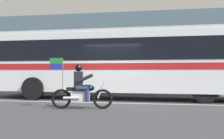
{
  "coord_description": "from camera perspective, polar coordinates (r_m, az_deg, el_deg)",
  "views": [
    {
      "loc": [
        2.09,
        -11.52,
        1.29
      ],
      "look_at": [
        0.16,
        -0.78,
        1.39
      ],
      "focal_mm": 43.08,
      "sensor_mm": 36.0,
      "label": 1
    }
  ],
  "objects": [
    {
      "name": "lane_center_stripe",
      "position": [
        11.19,
        -0.66,
        -7.1
      ],
      "size": [
        26.6,
        0.14,
        0.01
      ],
      "primitive_type": "cube",
      "color": "silver",
      "rests_on": "ground_plane"
    },
    {
      "name": "motorcycle_with_rider",
      "position": [
        9.46,
        -6.55,
        -4.28
      ],
      "size": [
        2.17,
        0.72,
        1.78
      ],
      "color": "black",
      "rests_on": "ground_plane"
    },
    {
      "name": "sidewalk_curb",
      "position": [
        16.8,
        3.01,
        -4.64
      ],
      "size": [
        28.0,
        3.8,
        0.15
      ],
      "primitive_type": "cube",
      "color": "#A39E93",
      "rests_on": "ground_plane"
    },
    {
      "name": "ground_plane",
      "position": [
        11.78,
        -0.11,
        -6.78
      ],
      "size": [
        60.0,
        60.0,
        0.0
      ],
      "primitive_type": "plane",
      "color": "#3D3D3F"
    },
    {
      "name": "fire_hydrant",
      "position": [
        15.86,
        2.96,
        -3.28
      ],
      "size": [
        0.22,
        0.3,
        0.75
      ],
      "color": "#4C8C3F",
      "rests_on": "sidewalk_curb"
    },
    {
      "name": "transit_bus",
      "position": [
        12.85,
        2.33,
        2.16
      ],
      "size": [
        13.02,
        2.95,
        3.22
      ],
      "color": "white",
      "rests_on": "ground_plane"
    }
  ]
}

